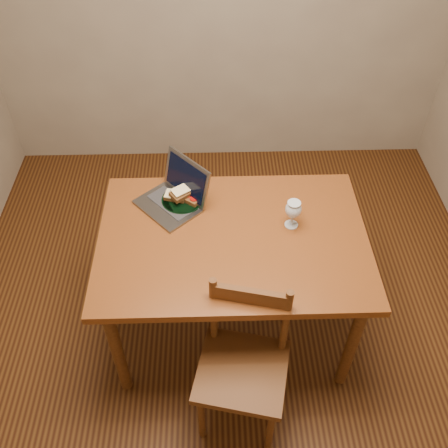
{
  "coord_description": "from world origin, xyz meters",
  "views": [
    {
      "loc": [
        -0.08,
        -1.66,
        2.5
      ],
      "look_at": [
        -0.03,
        -0.0,
        0.8
      ],
      "focal_mm": 40.0,
      "sensor_mm": 36.0,
      "label": 1
    }
  ],
  "objects_px": {
    "plate": "(183,201)",
    "milk_glass": "(293,214)",
    "table": "(233,249)",
    "chair": "(243,361)",
    "laptop": "(176,193)"
  },
  "relations": [
    {
      "from": "table",
      "to": "chair",
      "type": "xyz_separation_m",
      "value": [
        0.03,
        -0.51,
        -0.19
      ]
    },
    {
      "from": "milk_glass",
      "to": "table",
      "type": "bearing_deg",
      "value": -166.23
    },
    {
      "from": "plate",
      "to": "milk_glass",
      "type": "xyz_separation_m",
      "value": [
        0.54,
        -0.18,
        0.07
      ]
    },
    {
      "from": "chair",
      "to": "plate",
      "type": "height_order",
      "value": "chair"
    },
    {
      "from": "chair",
      "to": "plate",
      "type": "relative_size",
      "value": 2.2
    },
    {
      "from": "chair",
      "to": "table",
      "type": "bearing_deg",
      "value": 106.24
    },
    {
      "from": "table",
      "to": "chair",
      "type": "bearing_deg",
      "value": -86.62
    },
    {
      "from": "table",
      "to": "chair",
      "type": "relative_size",
      "value": 2.73
    },
    {
      "from": "chair",
      "to": "laptop",
      "type": "bearing_deg",
      "value": 124.86
    },
    {
      "from": "plate",
      "to": "milk_glass",
      "type": "distance_m",
      "value": 0.57
    },
    {
      "from": "table",
      "to": "milk_glass",
      "type": "xyz_separation_m",
      "value": [
        0.29,
        0.07,
        0.16
      ]
    },
    {
      "from": "chair",
      "to": "plate",
      "type": "distance_m",
      "value": 0.86
    },
    {
      "from": "milk_glass",
      "to": "laptop",
      "type": "xyz_separation_m",
      "value": [
        -0.57,
        0.19,
        -0.02
      ]
    },
    {
      "from": "table",
      "to": "milk_glass",
      "type": "distance_m",
      "value": 0.34
    },
    {
      "from": "table",
      "to": "plate",
      "type": "height_order",
      "value": "plate"
    }
  ]
}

